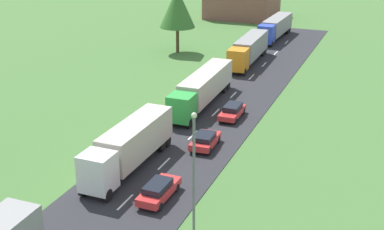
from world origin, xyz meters
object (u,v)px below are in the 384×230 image
Objects in this scene: truck_fourth at (249,49)px; lamppost_second at (194,169)px; truck_second at (130,145)px; truck_third at (203,87)px; car_fourth at (205,140)px; tree_birch at (177,8)px; car_third at (159,190)px; car_fifth at (232,111)px; distant_building at (242,1)px; truck_fifth at (276,27)px.

lamppost_second is (8.51, -42.26, 2.72)m from truck_fourth.
truck_second reaches higher than truck_fourth.
truck_second is 16.74m from truck_third.
car_fourth is 0.47× the size of lamppost_second.
tree_birch is at bearing 107.60° from truck_second.
truck_third is 1.52× the size of tree_birch.
truck_third is 3.32× the size of car_third.
truck_third reaches higher than car_fifth.
car_third is at bearing -77.92° from distant_building.
lamppost_second reaches higher than car_fourth.
truck_third is 21.07m from car_third.
truck_second is at bearing 139.15° from car_third.
car_fifth is 56.89m from distant_building.
tree_birch reaches higher than truck_fourth.
car_third is 0.51× the size of lamppost_second.
lamppost_second is 78.30m from distant_building.
truck_third is 3.64× the size of car_fourth.
truck_third is at bearing 89.66° from truck_second.
truck_fourth is 3.32× the size of car_fourth.
truck_third is 1.13× the size of distant_building.
distant_building is at bearing 88.67° from tree_birch.
distant_building is (-19.62, 75.79, -1.56)m from lamppost_second.
lamppost_second is (4.12, -13.09, 4.06)m from car_fourth.
truck_fifth is at bearing 94.68° from car_third.
truck_fifth is at bearing 90.48° from truck_fourth.
truck_third is 1.10× the size of truck_fourth.
truck_fourth reaches higher than car_fifth.
distant_building is at bearing 99.17° from truck_second.
truck_fifth reaches higher than car_fourth.
car_fourth is 14.31m from lamppost_second.
truck_fifth is 55.98m from car_third.
truck_second reaches higher than car_fifth.
car_fourth is 35.68m from tree_birch.
tree_birch reaches higher than truck_third.
car_fourth is at bearing 107.49° from lamppost_second.
truck_second is 0.91× the size of distant_building.
lamppost_second is 48.77m from tree_birch.
lamppost_second is (4.10, -21.11, 4.04)m from car_fifth.
car_fifth is at bearing -83.14° from truck_fifth.
truck_fifth is at bearing 90.37° from truck_third.
lamppost_second reaches higher than distant_building.
tree_birch reaches higher than truck_second.
car_third is at bearing -89.91° from car_fifth.
truck_second is at bearing -72.40° from tree_birch.
truck_second reaches higher than car_third.
truck_fifth is 1.02× the size of distant_building.
car_fourth is at bearing -67.94° from truck_third.
truck_third is at bearing 149.16° from car_fifth.
distant_building is at bearing 102.14° from truck_third.
truck_second is 1.37× the size of lamppost_second.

